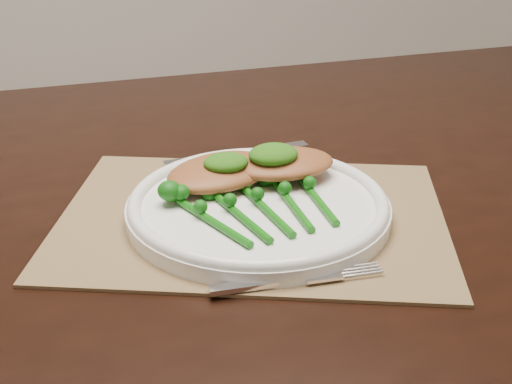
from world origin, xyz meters
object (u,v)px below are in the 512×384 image
object	(u,v)px
placemat	(252,218)
dinner_plate	(258,206)
chicken_fillet_left	(221,172)
broccolini_bundle	(265,209)

from	to	relation	value
placemat	dinner_plate	bearing A→B (deg)	-5.05
chicken_fillet_left	broccolini_bundle	xyz separation A→B (m)	(0.03, -0.09, -0.01)
placemat	chicken_fillet_left	distance (m)	0.07
chicken_fillet_left	broccolini_bundle	size ratio (longest dim) A/B	0.71
broccolini_bundle	dinner_plate	bearing A→B (deg)	81.20
placemat	chicken_fillet_left	size ratio (longest dim) A/B	3.14
placemat	broccolini_bundle	size ratio (longest dim) A/B	2.24
dinner_plate	chicken_fillet_left	bearing A→B (deg)	112.86
placemat	dinner_plate	size ratio (longest dim) A/B	1.46
chicken_fillet_left	dinner_plate	bearing A→B (deg)	-88.65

